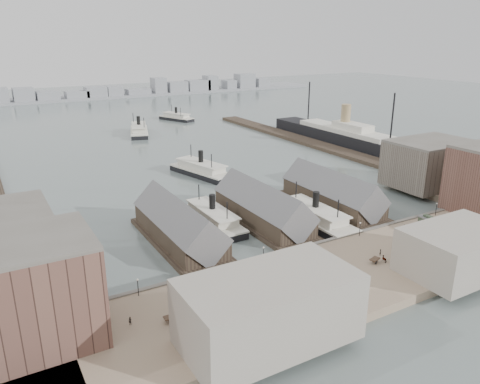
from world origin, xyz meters
TOP-DOWN VIEW (x-y plane):
  - ground at (0.00, 0.00)m, footprint 900.00×900.00m
  - quay at (0.00, -20.00)m, footprint 180.00×30.00m
  - seawall at (0.00, -5.20)m, footprint 180.00×1.20m
  - east_wharf at (78.00, 90.00)m, footprint 10.00×180.00m
  - ferry_shed_west at (-26.00, 16.88)m, footprint 14.00×42.00m
  - ferry_shed_center at (0.00, 16.88)m, footprint 14.00×42.00m
  - ferry_shed_east at (26.00, 16.88)m, footprint 14.00×42.00m
  - warehouse_east_back at (68.00, 15.00)m, footprint 28.00×20.00m
  - street_bldg_center at (20.00, -32.00)m, footprint 24.00×16.00m
  - street_bldg_west at (-30.00, -32.00)m, footprint 30.00×16.00m
  - lamp_post_far_w at (-45.00, -7.00)m, footprint 0.44×0.44m
  - lamp_post_near_w at (-15.00, -7.00)m, footprint 0.44×0.44m
  - lamp_post_near_e at (15.00, -7.00)m, footprint 0.44×0.44m
  - lamp_post_far_e at (45.00, -7.00)m, footprint 0.44×0.44m
  - far_shore at (-2.07, 334.14)m, footprint 500.00×40.00m
  - ferry_docked_west at (-13.00, 23.29)m, footprint 8.31×27.71m
  - ferry_docked_east at (13.00, 9.04)m, footprint 8.83×29.44m
  - ferry_open_near at (5.96, 70.91)m, footprint 16.07×30.99m
  - ferry_open_mid at (10.57, 160.59)m, footprint 17.69×31.63m
  - ferry_open_far at (46.46, 193.82)m, footprint 16.80×26.12m
  - ocean_steamer at (92.00, 84.72)m, footprint 13.81×100.88m
  - tram at (33.40, -15.77)m, footprint 3.59×10.44m
  - horse_cart_left at (-40.99, -18.67)m, footprint 4.60×1.59m
  - horse_cart_center at (-7.41, -18.06)m, footprint 4.89×2.67m
  - horse_cart_right at (8.81, -20.77)m, footprint 4.73×2.70m
  - pedestrian_0 at (-49.48, -15.91)m, footprint 0.71×0.70m
  - pedestrian_1 at (-39.04, -22.45)m, footprint 0.87×0.69m
  - pedestrian_2 at (-17.22, -11.48)m, footprint 1.24×1.13m
  - pedestrian_3 at (-21.20, -22.33)m, footprint 0.41×0.96m
  - pedestrian_4 at (-1.72, -12.44)m, footprint 0.96×0.88m
  - pedestrian_5 at (11.13, -18.16)m, footprint 0.72×0.76m
  - pedestrian_6 at (28.27, -10.07)m, footprint 0.94×1.00m
  - pedestrian_7 at (24.96, -25.73)m, footprint 0.94×1.30m
  - pedestrian_8 at (35.94, -12.11)m, footprint 1.11×0.57m

SIDE VIEW (x-z plane):
  - ground at x=0.00m, z-range 0.00..0.00m
  - east_wharf at x=78.00m, z-range 0.00..1.60m
  - quay at x=0.00m, z-range 0.00..2.00m
  - seawall at x=0.00m, z-range 0.00..2.30m
  - ferry_open_far at x=46.46m, z-range -2.39..6.60m
  - ferry_docked_west at x=-13.00m, z-range -2.63..7.27m
  - ferry_docked_east at x=13.00m, z-range -2.79..7.72m
  - ferry_open_near at x=5.96m, z-range -2.82..7.79m
  - ferry_open_mid at x=10.57m, z-range -2.87..7.95m
  - horse_cart_right at x=8.81m, z-range 2.04..3.46m
  - horse_cart_left at x=-40.99m, z-range 2.04..3.49m
  - horse_cart_center at x=-7.41m, z-range 2.04..3.52m
  - pedestrian_0 at x=-49.48m, z-range 2.00..3.58m
  - pedestrian_6 at x=28.27m, z-range 2.00..3.62m
  - pedestrian_3 at x=-21.20m, z-range 2.00..3.63m
  - pedestrian_4 at x=-1.72m, z-range 2.00..3.65m
  - pedestrian_2 at x=-17.22m, z-range 2.00..3.67m
  - pedestrian_5 at x=11.13m, z-range 2.00..3.68m
  - pedestrian_1 at x=-39.04m, z-range 2.00..3.76m
  - pedestrian_7 at x=24.96m, z-range 2.00..3.81m
  - pedestrian_8 at x=35.94m, z-range 2.00..3.82m
  - tram at x=33.40m, z-range 2.04..5.69m
  - far_shore at x=-2.07m, z-range -3.96..11.77m
  - ocean_steamer at x=92.00m, z-range -5.75..14.43m
  - ferry_shed_west at x=-26.00m, z-range -1.66..10.94m
  - ferry_shed_center at x=0.00m, z-range -1.66..10.94m
  - ferry_shed_east at x=26.00m, z-range -1.66..10.94m
  - lamp_post_far_w at x=-45.00m, z-range 2.75..6.67m
  - lamp_post_near_w at x=-15.00m, z-range 2.75..6.67m
  - lamp_post_near_e at x=15.00m, z-range 2.75..6.67m
  - lamp_post_far_e at x=45.00m, z-range 2.75..6.67m
  - street_bldg_center at x=20.00m, z-range 2.00..12.00m
  - street_bldg_west at x=-30.00m, z-range 2.00..14.00m
  - warehouse_east_back at x=68.00m, z-range 2.00..17.00m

